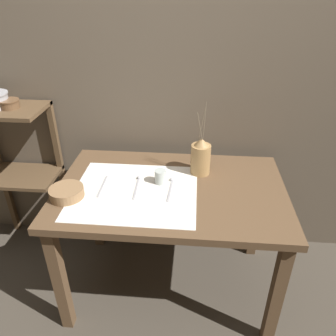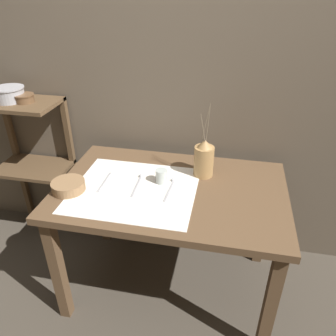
# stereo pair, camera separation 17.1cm
# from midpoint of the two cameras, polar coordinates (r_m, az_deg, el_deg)

# --- Properties ---
(ground_plane) EXTENTS (12.00, 12.00, 0.00)m
(ground_plane) POSITION_cam_midpoint_polar(r_m,az_deg,el_deg) (2.27, -1.87, -19.45)
(ground_plane) COLOR #473F35
(stone_wall_back) EXTENTS (7.00, 0.06, 2.40)m
(stone_wall_back) POSITION_cam_midpoint_polar(r_m,az_deg,el_deg) (2.05, -0.75, 15.13)
(stone_wall_back) COLOR brown
(stone_wall_back) RESTS_ON ground_plane
(wooden_table) EXTENTS (1.24, 0.79, 0.75)m
(wooden_table) POSITION_cam_midpoint_polar(r_m,az_deg,el_deg) (1.83, -2.21, -6.02)
(wooden_table) COLOR brown
(wooden_table) RESTS_ON ground_plane
(wooden_shelf_unit) EXTENTS (0.49, 0.32, 1.06)m
(wooden_shelf_unit) POSITION_cam_midpoint_polar(r_m,az_deg,el_deg) (2.39, -26.60, 2.32)
(wooden_shelf_unit) COLOR brown
(wooden_shelf_unit) RESTS_ON ground_plane
(linen_cloth) EXTENTS (0.65, 0.57, 0.00)m
(linen_cloth) POSITION_cam_midpoint_polar(r_m,az_deg,el_deg) (1.75, -8.58, -4.16)
(linen_cloth) COLOR white
(linen_cloth) RESTS_ON wooden_table
(pitcher_with_flowers) EXTENTS (0.11, 0.11, 0.42)m
(pitcher_with_flowers) POSITION_cam_midpoint_polar(r_m,az_deg,el_deg) (1.85, 3.09, 1.82)
(pitcher_with_flowers) COLOR #A87F4C
(pitcher_with_flowers) RESTS_ON wooden_table
(wooden_bowl) EXTENTS (0.18, 0.18, 0.05)m
(wooden_bowl) POSITION_cam_midpoint_polar(r_m,az_deg,el_deg) (1.78, -19.90, -4.14)
(wooden_bowl) COLOR #8E6B47
(wooden_bowl) RESTS_ON wooden_table
(glass_tumbler_near) EXTENTS (0.06, 0.06, 0.08)m
(glass_tumbler_near) POSITION_cam_midpoint_polar(r_m,az_deg,el_deg) (1.79, -4.08, -1.60)
(glass_tumbler_near) COLOR #B7C1BC
(glass_tumbler_near) RESTS_ON wooden_table
(fork_outer) EXTENTS (0.01, 0.20, 0.00)m
(fork_outer) POSITION_cam_midpoint_polar(r_m,az_deg,el_deg) (1.82, -14.00, -3.18)
(fork_outer) COLOR #A8A8AD
(fork_outer) RESTS_ON wooden_table
(spoon_inner) EXTENTS (0.02, 0.22, 0.02)m
(spoon_inner) POSITION_cam_midpoint_polar(r_m,az_deg,el_deg) (1.82, -7.96, -2.53)
(spoon_inner) COLOR #A8A8AD
(spoon_inner) RESTS_ON wooden_table
(spoon_outer) EXTENTS (0.03, 0.22, 0.02)m
(spoon_outer) POSITION_cam_midpoint_polar(r_m,az_deg,el_deg) (1.78, -2.24, -2.92)
(spoon_outer) COLOR #A8A8AD
(spoon_outer) RESTS_ON wooden_table
(metal_pot_small) EXTENTS (0.12, 0.12, 0.05)m
(metal_pot_small) POSITION_cam_midpoint_polar(r_m,az_deg,el_deg) (2.21, -28.04, 9.87)
(metal_pot_small) COLOR brown
(metal_pot_small) RESTS_ON wooden_shelf_unit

